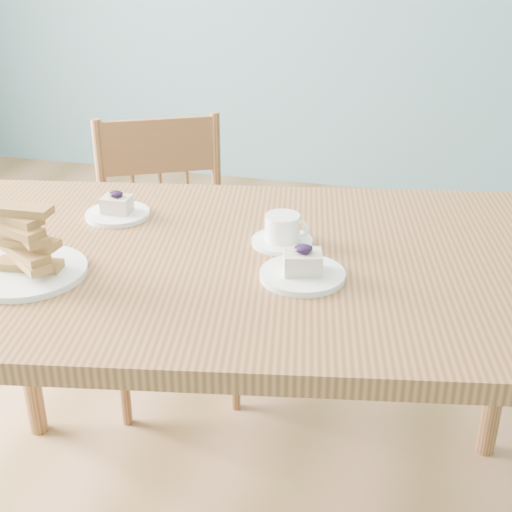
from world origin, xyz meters
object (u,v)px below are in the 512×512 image
Objects in this scene: dining_table at (247,289)px; coffee_cup at (283,232)px; cheesecake_plate_near at (303,269)px; biscotti_plate at (23,252)px; dining_chair at (168,260)px; cheesecake_plate_far at (117,210)px.

coffee_cup is at bearing 41.58° from dining_table.
cheesecake_plate_near is at bearing -38.25° from dining_table.
cheesecake_plate_near is at bearing -62.63° from coffee_cup.
coffee_cup is 0.56× the size of biscotti_plate.
dining_chair is 0.61m from cheesecake_plate_far.
biscotti_plate is (-0.05, -0.34, 0.03)m from cheesecake_plate_far.
coffee_cup is (0.50, -0.53, 0.38)m from dining_chair.
biscotti_plate is (0.02, -0.81, 0.41)m from dining_chair.
dining_chair is 0.91m from biscotti_plate.
dining_table is at bearing -81.63° from dining_chair.
coffee_cup is at bearing 30.64° from biscotti_plate.
dining_chair is 6.64× the size of coffee_cup.
cheesecake_plate_near is 0.57m from biscotti_plate.
cheesecake_plate_near reaches higher than coffee_cup.
biscotti_plate is at bearing -148.17° from coffee_cup.
dining_chair is 0.97m from cheesecake_plate_near.
dining_table is at bearing -126.70° from coffee_cup.
dining_chair reaches higher than coffee_cup.
cheesecake_plate_near reaches higher than dining_table.
coffee_cup reaches higher than dining_table.
biscotti_plate is at bearing -115.50° from dining_chair.
coffee_cup is 0.55m from biscotti_plate.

